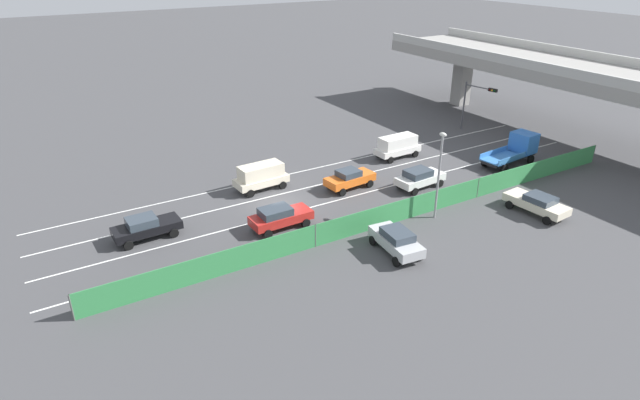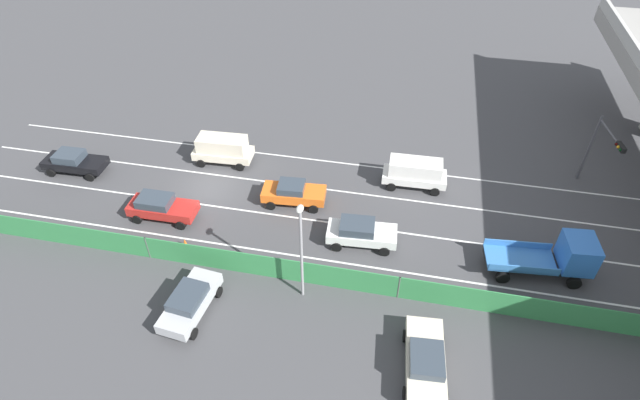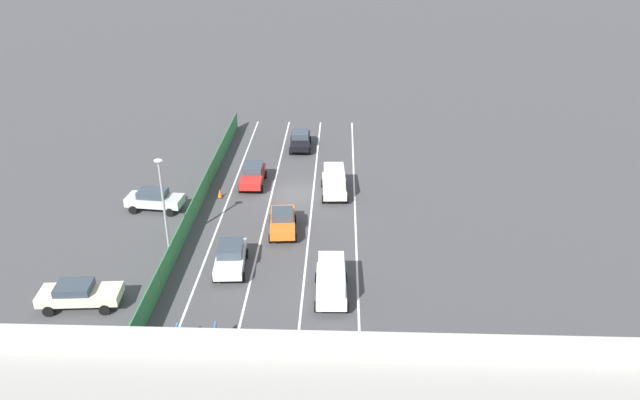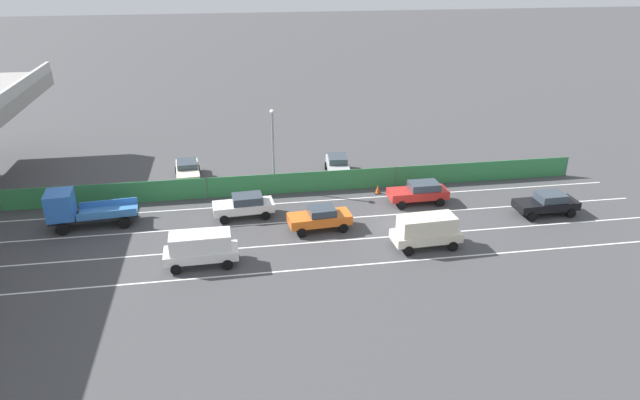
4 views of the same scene
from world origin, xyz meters
The scene contains 18 objects.
ground_plane centered at (0.00, 0.00, 0.00)m, with size 300.00×300.00×0.00m, color #424244.
lane_line_left_edge centered at (-5.03, 6.48, 0.00)m, with size 0.14×48.95×0.01m, color silver.
lane_line_mid_left centered at (-1.68, 6.48, 0.00)m, with size 0.14×48.95×0.01m, color silver.
lane_line_mid_right centered at (1.68, 6.48, 0.00)m, with size 0.14×48.95×0.01m, color silver.
lane_line_right_edge centered at (5.03, 6.48, 0.00)m, with size 0.14×48.95×0.01m, color silver.
green_fence centered at (6.97, 6.48, 0.83)m, with size 0.10×45.05×1.66m.
car_sedan_red centered at (3.40, -1.82, 0.92)m, with size 2.01×4.46×1.65m.
car_taxi_orange centered at (0.20, 6.28, 0.89)m, with size 2.23×4.39×1.62m.
car_sedan_black centered at (0.00, -10.31, 0.88)m, with size 2.11×4.57×1.61m.
car_van_cream centered at (-3.38, -0.04, 1.21)m, with size 2.23×4.47×2.14m.
car_van_white centered at (-3.41, 14.17, 1.19)m, with size 2.08×4.48×2.09m.
car_sedan_white centered at (3.11, 11.28, 0.91)m, with size 2.24×4.41×1.64m.
flatbed_truck_blue centered at (3.28, 22.79, 1.37)m, with size 2.78×5.99×2.69m.
parked_wagon_silver centered at (10.30, 3.11, 0.92)m, with size 4.42×2.32×1.65m.
parked_sedan_cream centered at (11.27, 15.64, 0.86)m, with size 4.81×2.35×1.52m.
traffic_light centered at (-5.38, 26.03, 3.73)m, with size 3.80×0.82×5.20m.
street_lamp centered at (7.84, 8.72, 4.02)m, with size 0.60×0.36×6.55m.
traffic_cone centered at (5.74, 0.77, 0.34)m, with size 0.47×0.47×0.73m.
Camera 2 is at (25.56, 13.41, 22.43)m, focal length 28.27 mm.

